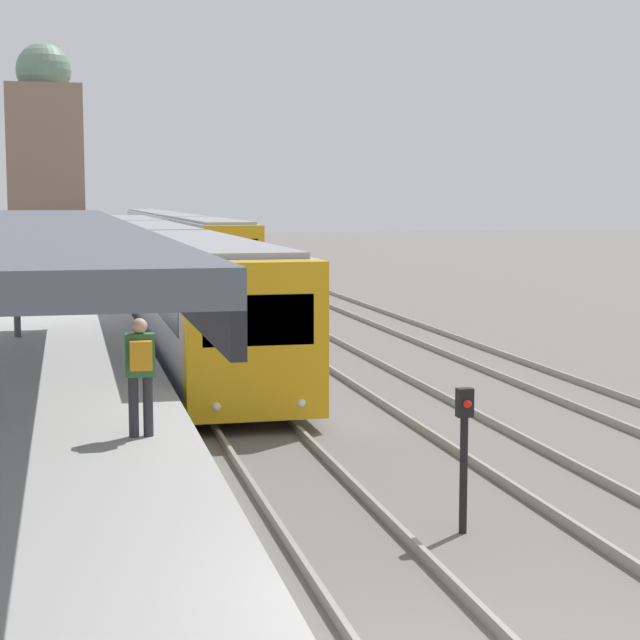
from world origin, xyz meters
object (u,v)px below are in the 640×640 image
person_on_platform (140,367)px  train_far (170,234)px  train_near (155,262)px  signal_post_near (464,444)px

person_on_platform → train_far: (5.89, 58.44, -0.11)m
person_on_platform → train_near: bearing=85.0°
person_on_platform → train_far: 58.74m
train_near → signal_post_near: (1.53, -28.48, -0.63)m
person_on_platform → train_far: train_far is taller
person_on_platform → train_near: train_near is taller
train_far → signal_post_near: train_far is taller
person_on_platform → signal_post_near: (3.80, -2.53, -0.72)m
train_near → signal_post_near: train_near is taller
person_on_platform → train_near: (2.27, 25.95, -0.09)m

